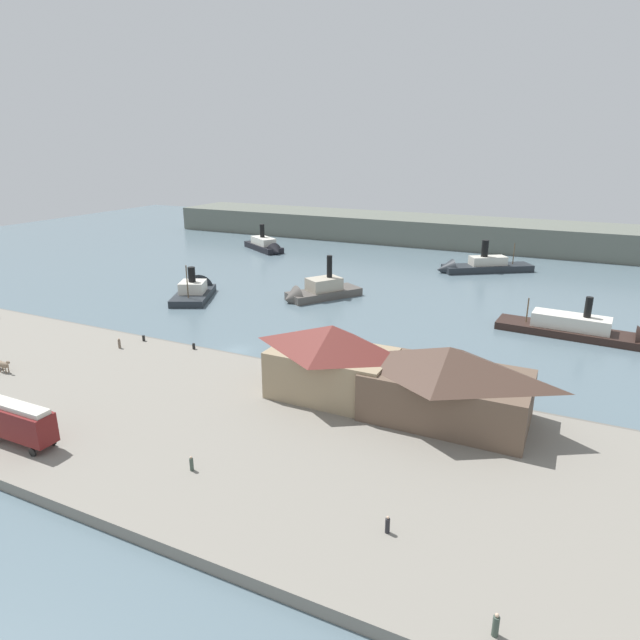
{
  "coord_description": "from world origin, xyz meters",
  "views": [
    {
      "loc": [
        46.37,
        -66.24,
        31.01
      ],
      "look_at": [
        7.65,
        14.11,
        2.0
      ],
      "focal_mm": 30.54,
      "sensor_mm": 36.0,
      "label": 1
    }
  ],
  "objects": [
    {
      "name": "pedestrian_near_cart",
      "position": [
        15.74,
        -30.95,
        1.89
      ],
      "size": [
        0.37,
        0.37,
        1.52
      ],
      "color": "#3D4C42",
      "rests_on": "quay_promenade"
    },
    {
      "name": "quay_promenade",
      "position": [
        0.0,
        -22.0,
        0.6
      ],
      "size": [
        110.0,
        36.0,
        1.2
      ],
      "primitive_type": "cube",
      "color": "gray",
      "rests_on": "ground"
    },
    {
      "name": "ground_plane",
      "position": [
        0.0,
        0.0,
        0.0
      ],
      "size": [
        320.0,
        320.0,
        0.0
      ],
      "primitive_type": "plane",
      "color": "slate"
    },
    {
      "name": "pedestrian_near_west_shed",
      "position": [
        35.48,
        -31.17,
        1.91
      ],
      "size": [
        0.38,
        0.38,
        1.55
      ],
      "color": "#232328",
      "rests_on": "quay_promenade"
    },
    {
      "name": "ferry_near_quay",
      "position": [
        -39.03,
        73.5,
        1.48
      ],
      "size": [
        18.38,
        14.44,
        9.28
      ],
      "color": "black",
      "rests_on": "ground"
    },
    {
      "name": "ferry_moored_east",
      "position": [
        -2.01,
        32.29,
        1.46
      ],
      "size": [
        14.01,
        17.47,
        10.67
      ],
      "color": "#514C47",
      "rests_on": "ground"
    },
    {
      "name": "street_tram",
      "position": [
        -3.02,
        -34.73,
        3.83
      ],
      "size": [
        8.21,
        2.57,
        4.55
      ],
      "color": "maroon",
      "rests_on": "quay_promenade"
    },
    {
      "name": "ferry_shed_west_terminal",
      "position": [
        35.05,
        -9.94,
        5.57
      ],
      "size": [
        18.32,
        10.91,
        8.6
      ],
      "color": "brown",
      "rests_on": "quay_promenade"
    },
    {
      "name": "ferry_departing_north",
      "position": [
        -26.08,
        23.13,
        1.19
      ],
      "size": [
        12.48,
        16.81,
        10.43
      ],
      "color": "#23282D",
      "rests_on": "ground"
    },
    {
      "name": "far_headland",
      "position": [
        0.0,
        110.0,
        4.0
      ],
      "size": [
        180.0,
        24.0,
        8.0
      ],
      "primitive_type": "cube",
      "color": "#60665B",
      "rests_on": "ground"
    },
    {
      "name": "ferry_approaching_east",
      "position": [
        23.4,
        72.55,
        1.34
      ],
      "size": [
        23.44,
        18.26,
        9.76
      ],
      "color": "#23282D",
      "rests_on": "ground"
    },
    {
      "name": "mooring_post_center_west",
      "position": [
        -13.95,
        -5.45,
        1.65
      ],
      "size": [
        0.44,
        0.44,
        0.9
      ],
      "primitive_type": "cylinder",
      "color": "black",
      "rests_on": "quay_promenade"
    },
    {
      "name": "pedestrian_by_tram",
      "position": [
        -15.01,
        -9.49,
        1.93
      ],
      "size": [
        0.4,
        0.4,
        1.61
      ],
      "color": "#6B5B4C",
      "rests_on": "quay_promenade"
    },
    {
      "name": "ferry_shed_customs_shed",
      "position": [
        21.03,
        -10.22,
        5.85
      ],
      "size": [
        14.96,
        9.44,
        9.15
      ],
      "color": "#998466",
      "rests_on": "quay_promenade"
    },
    {
      "name": "pedestrian_standing_center",
      "position": [
        44.79,
        -37.35,
        2.0
      ],
      "size": [
        0.44,
        0.44,
        1.76
      ],
      "color": "#3D4C42",
      "rests_on": "quay_promenade"
    },
    {
      "name": "mooring_post_east",
      "position": [
        -4.52,
        -4.9,
        1.65
      ],
      "size": [
        0.44,
        0.44,
        0.9
      ],
      "primitive_type": "cylinder",
      "color": "black",
      "rests_on": "quay_promenade"
    },
    {
      "name": "seawall_edge",
      "position": [
        0.0,
        -3.6,
        0.5
      ],
      "size": [
        110.0,
        0.8,
        1.0
      ],
      "primitive_type": "cube",
      "color": "#666159",
      "rests_on": "ground"
    },
    {
      "name": "ferry_moored_west",
      "position": [
        50.12,
        30.22,
        1.19
      ],
      "size": [
        26.08,
        7.67,
        9.08
      ],
      "color": "black",
      "rests_on": "ground"
    }
  ]
}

